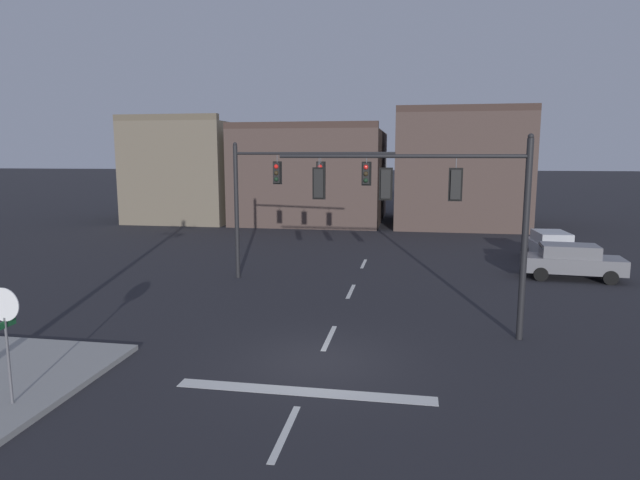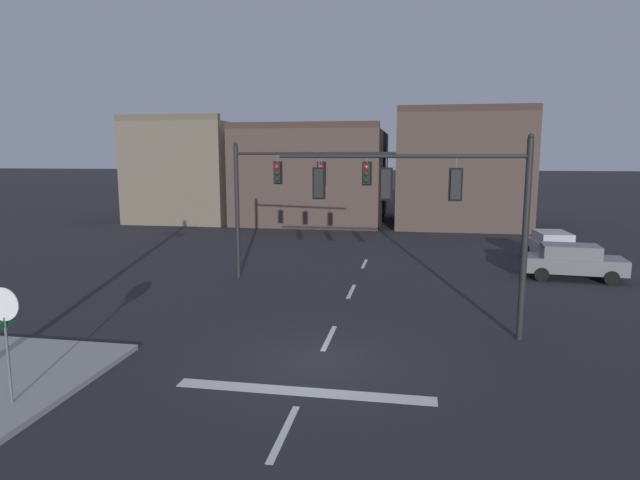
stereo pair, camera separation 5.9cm
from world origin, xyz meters
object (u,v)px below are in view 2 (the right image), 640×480
signal_mast_far_side (287,185)px  car_lot_middle (572,261)px  signal_mast_near_side (440,200)px  car_lot_nearside (552,246)px  stop_sign (5,318)px

signal_mast_far_side → car_lot_middle: 13.65m
signal_mast_near_side → car_lot_nearside: (6.62, 13.47, -3.47)m
stop_sign → car_lot_nearside: size_ratio=0.63×
signal_mast_far_side → car_lot_middle: signal_mast_far_side is taller
stop_sign → car_lot_middle: 22.85m
car_lot_nearside → signal_mast_near_side: bearing=-116.2°
stop_sign → car_lot_middle: (16.14, 16.12, -1.29)m
signal_mast_far_side → stop_sign: size_ratio=2.60×
car_lot_nearside → car_lot_middle: (-0.12, -4.27, 0.00)m
stop_sign → signal_mast_near_side: bearing=35.7°
signal_mast_near_side → car_lot_middle: bearing=54.8°
car_lot_nearside → car_lot_middle: same height
stop_sign → car_lot_nearside: (16.26, 20.39, -1.29)m
signal_mast_near_side → car_lot_middle: size_ratio=1.69×
stop_sign → car_lot_middle: size_ratio=0.62×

